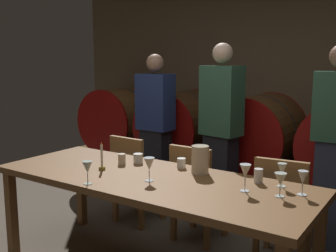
{
  "coord_description": "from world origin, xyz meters",
  "views": [
    {
      "loc": [
        1.63,
        -2.14,
        1.61
      ],
      "look_at": [
        -0.24,
        0.64,
        1.06
      ],
      "focal_mm": 43.09,
      "sensor_mm": 36.0,
      "label": 1
    }
  ],
  "objects": [
    {
      "name": "back_wall",
      "position": [
        0.0,
        2.62,
        1.46
      ],
      "size": [
        5.79,
        0.24,
        2.91
      ],
      "primitive_type": "cube",
      "color": "brown",
      "rests_on": "ground"
    },
    {
      "name": "barrel_shelf",
      "position": [
        0.0,
        2.07,
        0.19
      ],
      "size": [
        5.21,
        0.9,
        0.38
      ],
      "primitive_type": "cube",
      "color": "brown",
      "rests_on": "ground"
    },
    {
      "name": "wine_barrel_far_left",
      "position": [
        -1.94,
        2.07,
        0.8
      ],
      "size": [
        0.86,
        0.9,
        0.86
      ],
      "color": "brown",
      "rests_on": "barrel_shelf"
    },
    {
      "name": "wine_barrel_left",
      "position": [
        -1.0,
        2.07,
        0.8
      ],
      "size": [
        0.86,
        0.9,
        0.86
      ],
      "color": "#513319",
      "rests_on": "barrel_shelf"
    },
    {
      "name": "wine_barrel_center",
      "position": [
        0.0,
        2.07,
        0.8
      ],
      "size": [
        0.86,
        0.9,
        0.86
      ],
      "color": "brown",
      "rests_on": "barrel_shelf"
    },
    {
      "name": "dining_table",
      "position": [
        -0.07,
        0.14,
        0.7
      ],
      "size": [
        2.41,
        0.9,
        0.77
      ],
      "color": "brown",
      "rests_on": "ground"
    },
    {
      "name": "chair_left",
      "position": [
        -0.79,
        0.85,
        0.49
      ],
      "size": [
        0.42,
        0.42,
        0.88
      ],
      "rotation": [
        0.0,
        0.0,
        3.09
      ],
      "color": "olive",
      "rests_on": "ground"
    },
    {
      "name": "chair_center",
      "position": [
        -0.07,
        0.83,
        0.49
      ],
      "size": [
        0.4,
        0.4,
        0.88
      ],
      "rotation": [
        0.0,
        0.0,
        3.13
      ],
      "color": "olive",
      "rests_on": "ground"
    },
    {
      "name": "chair_right",
      "position": [
        0.7,
        0.83,
        0.49
      ],
      "size": [
        0.44,
        0.44,
        0.88
      ],
      "rotation": [
        0.0,
        0.0,
        3.24
      ],
      "color": "olive",
      "rests_on": "ground"
    },
    {
      "name": "guest_left",
      "position": [
        -0.93,
        1.41,
        0.85
      ],
      "size": [
        0.38,
        0.25,
        1.67
      ],
      "rotation": [
        0.0,
        0.0,
        3.13
      ],
      "color": "black",
      "rests_on": "ground"
    },
    {
      "name": "guest_center",
      "position": [
        -0.12,
        1.39,
        0.91
      ],
      "size": [
        0.41,
        0.3,
        1.77
      ],
      "rotation": [
        0.0,
        0.0,
        2.97
      ],
      "color": "black",
      "rests_on": "ground"
    },
    {
      "name": "guest_right",
      "position": [
        0.95,
        1.38,
        0.89
      ],
      "size": [
        0.39,
        0.26,
        1.74
      ],
      "rotation": [
        0.0,
        0.0,
        3.18
      ],
      "color": "#33384C",
      "rests_on": "ground"
    },
    {
      "name": "candle_center",
      "position": [
        -0.49,
        0.09,
        0.83
      ],
      "size": [
        0.05,
        0.05,
        0.22
      ],
      "color": "olive",
      "rests_on": "dining_table"
    },
    {
      "name": "pitcher",
      "position": [
        0.19,
        0.43,
        0.87
      ],
      "size": [
        0.13,
        0.13,
        0.21
      ],
      "color": "beige",
      "rests_on": "dining_table"
    },
    {
      "name": "wine_glass_far_left",
      "position": [
        -0.31,
        -0.24,
        0.88
      ],
      "size": [
        0.07,
        0.07,
        0.16
      ],
      "color": "silver",
      "rests_on": "dining_table"
    },
    {
      "name": "wine_glass_left",
      "position": [
        -0.01,
        0.05,
        0.89
      ],
      "size": [
        0.08,
        0.08,
        0.17
      ],
      "color": "white",
      "rests_on": "dining_table"
    },
    {
      "name": "wine_glass_center_left",
      "position": [
        0.64,
        0.22,
        0.9
      ],
      "size": [
        0.07,
        0.07,
        0.18
      ],
      "color": "white",
      "rests_on": "dining_table"
    },
    {
      "name": "wine_glass_center_right",
      "position": [
        0.8,
        0.45,
        0.88
      ],
      "size": [
        0.06,
        0.06,
        0.16
      ],
      "color": "silver",
      "rests_on": "dining_table"
    },
    {
      "name": "wine_glass_right",
      "position": [
        0.86,
        0.24,
        0.87
      ],
      "size": [
        0.08,
        0.08,
        0.15
      ],
      "color": "silver",
      "rests_on": "dining_table"
    },
    {
      "name": "wine_glass_far_right",
      "position": [
        0.97,
        0.35,
        0.88
      ],
      "size": [
        0.06,
        0.06,
        0.16
      ],
      "color": "white",
      "rests_on": "dining_table"
    },
    {
      "name": "cup_far_left",
      "position": [
        -0.47,
        0.3,
        0.81
      ],
      "size": [
        0.06,
        0.06,
        0.09
      ],
      "primitive_type": "cylinder",
      "color": "beige",
      "rests_on": "dining_table"
    },
    {
      "name": "cup_center_left",
      "position": [
        -0.38,
        0.4,
        0.81
      ],
      "size": [
        0.08,
        0.08,
        0.08
      ],
      "primitive_type": "cylinder",
      "color": "white",
      "rests_on": "dining_table"
    },
    {
      "name": "cup_center_right",
      "position": [
        -0.01,
        0.48,
        0.8
      ],
      "size": [
        0.07,
        0.07,
        0.08
      ],
      "primitive_type": "cylinder",
      "color": "white",
      "rests_on": "dining_table"
    },
    {
      "name": "cup_far_right",
      "position": [
        0.64,
        0.44,
        0.82
      ],
      "size": [
        0.06,
        0.06,
        0.1
      ],
      "primitive_type": "cylinder",
      "color": "white",
      "rests_on": "dining_table"
    }
  ]
}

